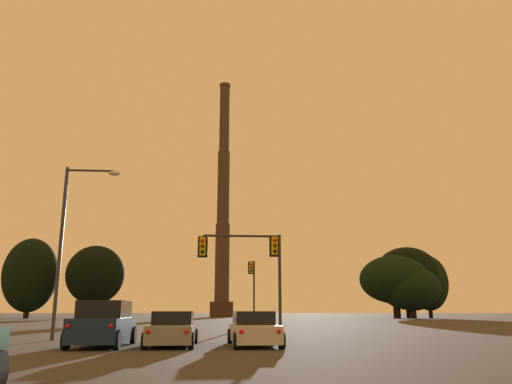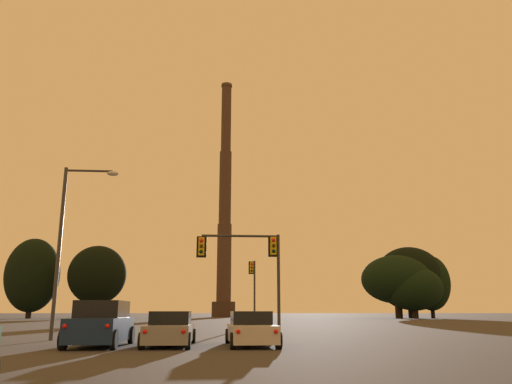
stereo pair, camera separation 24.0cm
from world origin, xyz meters
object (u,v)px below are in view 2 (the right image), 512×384
at_px(suv_left_lane_front, 101,324).
at_px(smokestack, 225,220).
at_px(traffic_light_overhead_right, 251,258).
at_px(traffic_light_far_right, 253,283).
at_px(sedan_right_lane_front, 251,330).
at_px(sedan_center_lane_front, 170,330).
at_px(street_lamp, 69,232).

bearing_deg(suv_left_lane_front, smokestack, 86.45).
xyz_separation_m(traffic_light_overhead_right, traffic_light_far_right, (1.58, 20.52, -0.34)).
xyz_separation_m(sedan_right_lane_front, traffic_light_far_right, (2.07, 27.79, 3.44)).
xyz_separation_m(sedan_center_lane_front, smokestack, (3.47, 94.89, 21.78)).
relative_size(traffic_light_far_right, smokestack, 0.11).
bearing_deg(suv_left_lane_front, traffic_light_overhead_right, 47.01).
xyz_separation_m(suv_left_lane_front, smokestack, (6.32, 94.95, 21.55)).
relative_size(traffic_light_far_right, street_lamp, 0.70).
distance_m(sedan_center_lane_front, traffic_light_far_right, 28.39).
bearing_deg(traffic_light_overhead_right, sedan_right_lane_front, -93.83).
distance_m(sedan_right_lane_front, street_lamp, 11.52).
relative_size(sedan_center_lane_front, street_lamp, 0.52).
bearing_deg(traffic_light_far_right, street_lamp, -116.33).
height_order(suv_left_lane_front, traffic_light_far_right, traffic_light_far_right).
bearing_deg(sedan_center_lane_front, traffic_light_overhead_right, 61.51).
relative_size(sedan_right_lane_front, sedan_center_lane_front, 1.01).
distance_m(sedan_right_lane_front, smokestack, 97.51).
bearing_deg(smokestack, sedan_right_lane_front, -90.03).
bearing_deg(sedan_center_lane_front, traffic_light_far_right, 79.04).
xyz_separation_m(suv_left_lane_front, traffic_light_overhead_right, (6.76, 7.18, 3.55)).
relative_size(suv_left_lane_front, smokestack, 0.09).
distance_m(traffic_light_overhead_right, street_lamp, 10.16).
bearing_deg(suv_left_lane_front, street_lamp, 123.21).
relative_size(sedan_center_lane_front, traffic_light_overhead_right, 0.81).
xyz_separation_m(sedan_center_lane_front, street_lamp, (-5.90, 4.63, 4.79)).
bearing_deg(sedan_center_lane_front, street_lamp, 142.10).
relative_size(sedan_right_lane_front, traffic_light_overhead_right, 0.81).
relative_size(sedan_right_lane_front, suv_left_lane_front, 0.97).
bearing_deg(traffic_light_far_right, smokestack, 91.72).
bearing_deg(sedan_center_lane_front, sedan_right_lane_front, -2.35).
bearing_deg(sedan_right_lane_front, traffic_light_far_right, 83.99).
relative_size(sedan_center_lane_front, traffic_light_far_right, 0.75).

